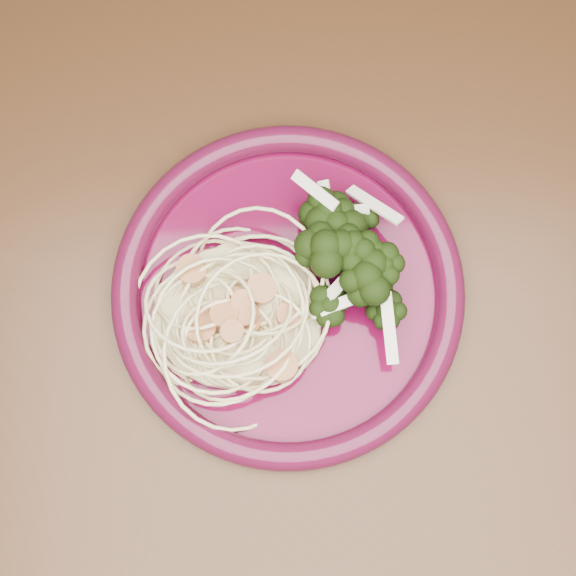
# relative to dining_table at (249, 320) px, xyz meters

# --- Properties ---
(dining_table) EXTENTS (1.20, 0.80, 0.75)m
(dining_table) POSITION_rel_dining_table_xyz_m (0.00, 0.00, 0.00)
(dining_table) COLOR #472814
(dining_table) RESTS_ON ground
(dinner_plate) EXTENTS (0.35, 0.35, 0.02)m
(dinner_plate) POSITION_rel_dining_table_xyz_m (0.03, -0.00, 0.11)
(dinner_plate) COLOR #530626
(dinner_plate) RESTS_ON dining_table
(spaghetti_pile) EXTENTS (0.16, 0.16, 0.03)m
(spaghetti_pile) POSITION_rel_dining_table_xyz_m (-0.00, -0.02, 0.12)
(spaghetti_pile) COLOR #F6EAAA
(spaghetti_pile) RESTS_ON dinner_plate
(scallop_cluster) EXTENTS (0.15, 0.15, 0.04)m
(scallop_cluster) POSITION_rel_dining_table_xyz_m (-0.00, -0.02, 0.15)
(scallop_cluster) COLOR #C27C47
(scallop_cluster) RESTS_ON spaghetti_pile
(broccoli_pile) EXTENTS (0.12, 0.15, 0.05)m
(broccoli_pile) POSITION_rel_dining_table_xyz_m (0.08, 0.02, 0.13)
(broccoli_pile) COLOR black
(broccoli_pile) RESTS_ON dinner_plate
(onion_garnish) EXTENTS (0.08, 0.10, 0.04)m
(onion_garnish) POSITION_rel_dining_table_xyz_m (0.08, 0.02, 0.16)
(onion_garnish) COLOR #F1ECCA
(onion_garnish) RESTS_ON broccoli_pile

